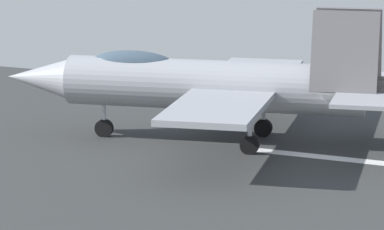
{
  "coord_description": "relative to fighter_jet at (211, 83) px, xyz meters",
  "views": [
    {
      "loc": [
        -11.92,
        40.77,
        10.68
      ],
      "look_at": [
        4.71,
        4.26,
        2.2
      ],
      "focal_mm": 104.47,
      "sensor_mm": 36.0,
      "label": 1
    }
  ],
  "objects": [
    {
      "name": "marker_cone_mid",
      "position": [
        3.59,
        -11.75,
        -2.22
      ],
      "size": [
        0.44,
        0.44,
        0.55
      ],
      "primitive_type": "cone",
      "color": "orange",
      "rests_on": "ground"
    },
    {
      "name": "runway_strip",
      "position": [
        -6.01,
        0.48,
        -2.49
      ],
      "size": [
        240.0,
        26.0,
        0.02
      ],
      "color": "#323433",
      "rests_on": "ground"
    },
    {
      "name": "fighter_jet",
      "position": [
        0.0,
        0.0,
        0.0
      ],
      "size": [
        17.14,
        14.77,
        5.7
      ],
      "color": "#96979D",
      "rests_on": "ground"
    },
    {
      "name": "ground_plane",
      "position": [
        -6.0,
        0.48,
        -2.5
      ],
      "size": [
        400.0,
        400.0,
        0.0
      ],
      "primitive_type": "plane",
      "color": "slate"
    }
  ]
}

